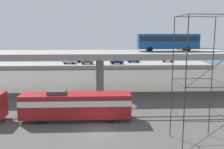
# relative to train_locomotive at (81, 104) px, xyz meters

# --- Properties ---
(ground_plane) EXTENTS (260.00, 260.00, 0.00)m
(ground_plane) POSITION_rel_train_locomotive_xyz_m (2.45, -4.00, -2.19)
(ground_plane) COLOR #4C4944
(rail_strip_near) EXTENTS (110.00, 0.12, 0.12)m
(rail_strip_near) POSITION_rel_train_locomotive_xyz_m (2.45, -0.73, -2.13)
(rail_strip_near) COLOR #59544C
(rail_strip_near) RESTS_ON ground_plane
(rail_strip_far) EXTENTS (110.00, 0.12, 0.12)m
(rail_strip_far) POSITION_rel_train_locomotive_xyz_m (2.45, 0.73, -2.13)
(rail_strip_far) COLOR #59544C
(rail_strip_far) RESTS_ON ground_plane
(train_locomotive) EXTENTS (15.75, 3.04, 4.18)m
(train_locomotive) POSITION_rel_train_locomotive_xyz_m (0.00, 0.00, 0.00)
(train_locomotive) COLOR maroon
(train_locomotive) RESTS_ON ground_plane
(highway_overpass) EXTENTS (96.00, 10.52, 7.99)m
(highway_overpass) POSITION_rel_train_locomotive_xyz_m (2.45, 16.00, 5.08)
(highway_overpass) COLOR gray
(highway_overpass) RESTS_ON ground_plane
(transit_bus_on_overpass) EXTENTS (12.00, 2.68, 3.40)m
(transit_bus_on_overpass) POSITION_rel_train_locomotive_xyz_m (15.94, 16.89, 7.86)
(transit_bus_on_overpass) COLOR #14478C
(transit_bus_on_overpass) RESTS_ON highway_overpass
(scaffolding_tower) EXTENTS (4.58, 4.58, 13.57)m
(scaffolding_tower) POSITION_rel_train_locomotive_xyz_m (12.84, -8.27, 5.09)
(scaffolding_tower) COLOR #2D2D30
(scaffolding_tower) RESTS_ON ground_plane
(pier_parking_lot) EXTENTS (71.15, 11.04, 1.31)m
(pier_parking_lot) POSITION_rel_train_locomotive_xyz_m (2.45, 51.00, -1.54)
(pier_parking_lot) COLOR gray
(pier_parking_lot) RESTS_ON ground_plane
(parked_car_0) EXTENTS (4.04, 1.82, 1.50)m
(parked_car_0) POSITION_rel_train_locomotive_xyz_m (-1.77, 48.97, -0.11)
(parked_car_0) COLOR #515459
(parked_car_0) RESTS_ON pier_parking_lot
(parked_car_1) EXTENTS (4.10, 1.82, 1.50)m
(parked_car_1) POSITION_rel_train_locomotive_xyz_m (13.67, 52.63, -0.11)
(parked_car_1) COLOR navy
(parked_car_1) RESTS_ON pier_parking_lot
(parked_car_2) EXTENTS (4.20, 1.85, 1.50)m
(parked_car_2) POSITION_rel_train_locomotive_xyz_m (25.58, 53.71, -0.11)
(parked_car_2) COLOR silver
(parked_car_2) RESTS_ON pier_parking_lot
(parked_car_3) EXTENTS (4.18, 1.94, 1.50)m
(parked_car_3) POSITION_rel_train_locomotive_xyz_m (-7.53, 50.00, -0.11)
(parked_car_3) COLOR #B7B7BC
(parked_car_3) RESTS_ON pier_parking_lot
(parked_car_4) EXTENTS (4.12, 1.92, 1.50)m
(parked_car_4) POSITION_rel_train_locomotive_xyz_m (-3.48, 53.37, -0.11)
(parked_car_4) COLOR navy
(parked_car_4) RESTS_ON pier_parking_lot
(parked_car_5) EXTENTS (4.39, 1.99, 1.50)m
(parked_car_5) POSITION_rel_train_locomotive_xyz_m (-8.04, 52.55, -0.11)
(parked_car_5) COLOR black
(parked_car_5) RESTS_ON pier_parking_lot
(parked_car_6) EXTENTS (4.32, 1.90, 1.50)m
(parked_car_6) POSITION_rel_train_locomotive_xyz_m (7.75, 48.90, -0.11)
(parked_car_6) COLOR navy
(parked_car_6) RESTS_ON pier_parking_lot
(harbor_water) EXTENTS (140.00, 36.00, 0.01)m
(harbor_water) POSITION_rel_train_locomotive_xyz_m (2.45, 74.00, -2.19)
(harbor_water) COLOR #2D5170
(harbor_water) RESTS_ON ground_plane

